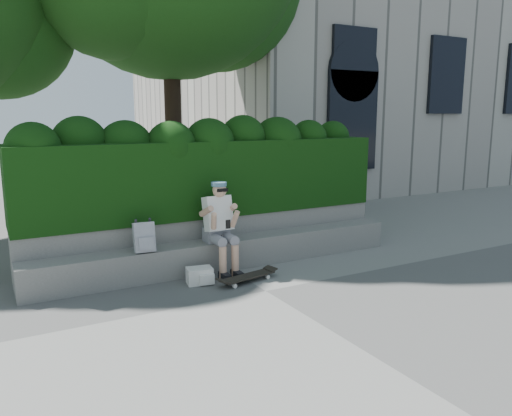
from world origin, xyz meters
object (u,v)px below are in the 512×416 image
backpack_ground (200,276)px  person (220,224)px  backpack_plaid (144,237)px  skateboard (248,277)px

backpack_ground → person: bearing=45.0°
backpack_plaid → skateboard: bearing=-22.4°
backpack_ground → skateboard: bearing=-13.6°
backpack_plaid → backpack_ground: 0.95m
skateboard → backpack_ground: 0.68m
person → skateboard: size_ratio=1.54×
backpack_plaid → backpack_ground: (0.65, -0.42, -0.55)m
person → backpack_plaid: size_ratio=3.26×
backpack_plaid → person: bearing=1.8°
person → skateboard: person is taller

